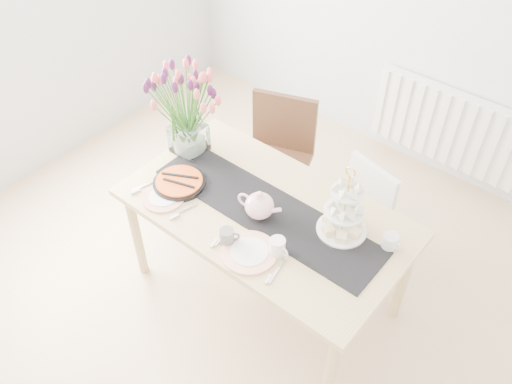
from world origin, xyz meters
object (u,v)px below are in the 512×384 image
Objects in this scene: tulip_vase at (185,100)px; mug_grey at (227,237)px; dining_table at (266,220)px; chair_brown at (278,151)px; cake_stand at (344,216)px; plate_right at (249,252)px; radiator at (450,128)px; cream_jug at (390,241)px; mug_white at (277,247)px; teapot at (259,206)px; tart_tin at (179,183)px; chair_white at (358,211)px; plate_left at (163,197)px.

mug_grey is at bearing -31.57° from tulip_vase.
dining_table is 2.36× the size of tulip_vase.
cake_stand is at bearing -52.93° from chair_brown.
chair_brown is 3.09× the size of plate_right.
radiator is 14.36× the size of cream_jug.
tulip_vase is at bearing 107.31° from mug_grey.
chair_brown is at bearing 134.95° from mug_white.
teapot is at bearing -13.44° from tulip_vase.
tart_tin is (-0.51, -0.16, 0.09)m from dining_table.
mug_white reaches higher than cream_jug.
tulip_vase is 6.98× the size of mug_white.
chair_white is (0.26, 0.61, -0.24)m from dining_table.
chair_white is (-0.08, -1.16, -0.02)m from radiator.
radiator is at bearing 79.09° from dining_table.
plate_right is (0.63, 0.00, 0.00)m from plate_left.
teapot is at bearing 156.57° from mug_white.
plate_left is at bearing -117.68° from chair_white.
chair_brown is 9.91× the size of mug_grey.
cake_stand is at bearing 70.75° from mug_white.
cake_stand is 1.54× the size of teapot.
dining_table is 0.33m from mug_white.
cream_jug is at bearing 11.70° from teapot.
plate_right reaches higher than chair_white.
radiator is 2.00m from mug_white.
tart_tin is at bearing -175.33° from mug_white.
tulip_vase is (-0.69, 0.11, 0.45)m from dining_table.
radiator is 1.34m from chair_brown.
mug_white is at bearing -3.08° from tart_tin.
mug_white reaches higher than mug_grey.
chair_brown reaches higher than plate_left.
mug_white reaches higher than tart_tin.
cake_stand is at bearing 1.46° from tulip_vase.
mug_grey is 0.94× the size of mug_white.
plate_left is 0.63m from plate_right.
cream_jug is (0.39, -0.41, 0.36)m from chair_white.
cake_stand reaches higher than tart_tin.
radiator is at bearing 58.21° from tulip_vase.
tulip_vase is 2.23× the size of tart_tin.
teapot is at bearing -79.84° from chair_brown.
teapot is (0.00, -0.06, 0.16)m from dining_table.
radiator is 1.69m from cake_stand.
tulip_vase is at bearing -121.79° from radiator.
chair_brown is 1.00m from plate_left.
mug_grey is at bearing -16.73° from tart_tin.
plate_right is at bearing -122.94° from cake_stand.
cream_jug is at bearing 23.08° from plate_left.
chair_white is at bearing -25.21° from chair_brown.
mug_grey is at bearing -128.09° from cream_jug.
mug_white is at bearing 7.27° from plate_left.
teapot reaches higher than tart_tin.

